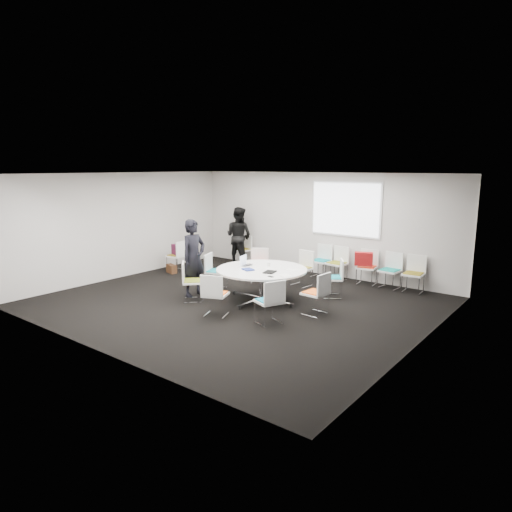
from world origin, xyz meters
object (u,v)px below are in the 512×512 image
Objects in this scene: chair_ring_g at (215,303)px; person_back at (239,236)px; chair_back_d at (390,277)px; chair_person_back at (242,255)px; cup at (269,264)px; chair_ring_e at (216,278)px; chair_ring_d at (259,272)px; chair_spare_left at (177,262)px; chair_back_b at (337,270)px; chair_ring_a at (315,301)px; chair_ring_c at (301,275)px; maroon_bag at (176,250)px; chair_ring_h at (269,310)px; person_main at (194,258)px; conference_table at (262,278)px; chair_back_e at (413,281)px; chair_ring_b at (333,285)px; laptop at (248,265)px; chair_back_c at (367,274)px; chair_back_a at (321,267)px; brown_bag at (171,269)px; chair_ring_f at (193,289)px.

chair_ring_g is 0.50× the size of person_back.
chair_back_d is 4.69m from chair_person_back.
cup is at bearing 57.42° from chair_back_d.
chair_ring_e and chair_person_back have the same top height.
chair_ring_d is at bearing 137.95° from person_back.
chair_back_d is 1.00× the size of chair_spare_left.
person_back reaches higher than chair_back_b.
chair_ring_a is 2.28m from chair_ring_c.
chair_ring_g is at bearing -32.25° from maroon_bag.
chair_ring_g is at bearing -91.12° from cup.
person_main reaches higher than chair_ring_h.
chair_back_e reaches higher than conference_table.
chair_ring_c and chair_ring_g have the same top height.
chair_ring_b and chair_spare_left have the same top height.
chair_ring_g is 5.01m from chair_person_back.
chair_back_c is at bearing -26.76° from laptop.
chair_back_b is 0.49× the size of person_main.
chair_ring_h is 2.68m from person_main.
chair_spare_left is (-3.69, 0.85, -0.24)m from conference_table.
chair_ring_e reaches higher than laptop.
chair_back_d is (1.42, 0.05, 0.00)m from chair_back_b.
chair_ring_e is 1.00× the size of chair_back_e.
chair_ring_a is 1.00× the size of chair_back_a.
conference_table is at bearing 103.65° from chair_ring_b.
person_back reaches higher than chair_back_e.
brown_bag is (-6.08, -2.17, -0.16)m from chair_back_e.
chair_ring_e is 4.26m from chair_back_d.
chair_ring_c is 3.07m from person_back.
chair_ring_a is 1.00× the size of chair_back_e.
chair_ring_f is at bearing -35.97° from maroon_bag.
chair_ring_e is 2.39m from chair_spare_left.
chair_ring_h is (-0.07, -2.37, 0.00)m from chair_ring_b.
chair_ring_d is 2.00m from person_main.
cup is at bearing 66.85° from chair_ring_g.
chair_person_back is at bearing 159.34° from chair_ring_f.
chair_back_c is at bearing -2.75° from chair_back_e.
chair_spare_left is 2.09m from chair_person_back.
chair_ring_f is 3.87m from chair_back_a.
cup reaches higher than maroon_bag.
chair_ring_f is 1.36m from laptop.
chair_back_e and chair_person_back have the same top height.
person_main reaches higher than maroon_bag.
chair_ring_a is at bearing 86.75° from chair_back_c.
chair_ring_a reaches higher than laptop.
conference_table is at bearing -82.41° from cup.
person_back is at bearing -4.88° from chair_back_c.
chair_back_c is 1.18m from chair_back_e.
chair_ring_e is at bearing 64.41° from chair_back_a.
chair_back_c is 1.00× the size of chair_spare_left.
person_back reaches higher than cup.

